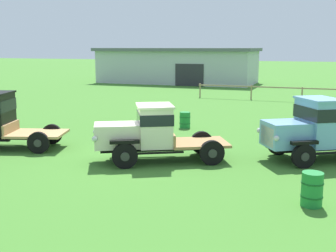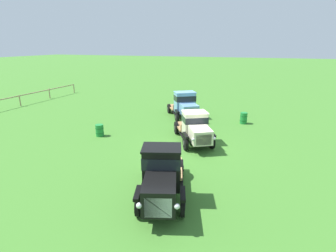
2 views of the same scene
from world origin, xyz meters
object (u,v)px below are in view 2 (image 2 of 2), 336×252
oil_drum_near_fence (100,130)px  vintage_truck_foreground_near (161,176)px  oil_drum_beside_row (244,118)px  vintage_truck_second_in_line (195,128)px  vintage_truck_midrow_center (185,105)px

oil_drum_near_fence → vintage_truck_foreground_near: bearing=-130.5°
oil_drum_beside_row → vintage_truck_second_in_line: bearing=156.0°
vintage_truck_foreground_near → vintage_truck_midrow_center: bearing=12.4°
vintage_truck_foreground_near → oil_drum_beside_row: vintage_truck_foreground_near is taller
vintage_truck_midrow_center → oil_drum_near_fence: (-6.50, 4.35, -0.77)m
vintage_truck_foreground_near → vintage_truck_midrow_center: vintage_truck_foreground_near is taller
vintage_truck_foreground_near → vintage_truck_midrow_center: (12.58, 2.76, -0.01)m
vintage_truck_second_in_line → oil_drum_near_fence: size_ratio=6.05×
oil_drum_beside_row → oil_drum_near_fence: 11.43m
vintage_truck_foreground_near → oil_drum_near_fence: vintage_truck_foreground_near is taller
oil_drum_beside_row → vintage_truck_midrow_center: bearing=91.9°
vintage_truck_foreground_near → oil_drum_near_fence: size_ratio=6.25×
vintage_truck_foreground_near → oil_drum_near_fence: bearing=49.5°
vintage_truck_midrow_center → oil_drum_beside_row: (0.17, -4.94, -0.73)m
oil_drum_beside_row → vintage_truck_foreground_near: bearing=170.3°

